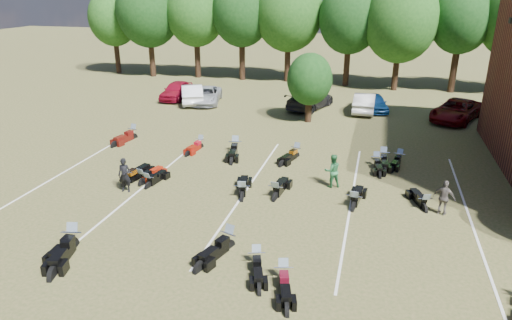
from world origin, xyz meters
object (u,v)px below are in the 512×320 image
(car_4, at_px, (375,103))
(motorcycle_14, at_px, (133,139))
(person_green, at_px, (332,171))
(car_0, at_px, (177,90))
(motorcycle_3, at_px, (257,266))
(motorcycle_7, at_px, (143,184))
(person_black, at_px, (125,175))
(person_grey, at_px, (444,198))

(car_4, relative_size, motorcycle_14, 1.61)
(person_green, xyz_separation_m, motorcycle_14, (-13.21, 4.17, -0.84))
(car_0, relative_size, motorcycle_14, 1.87)
(car_4, bearing_deg, motorcycle_3, -113.41)
(car_4, relative_size, motorcycle_7, 1.77)
(person_black, height_order, motorcycle_7, person_black)
(person_black, height_order, person_grey, person_black)
(car_0, xyz_separation_m, motorcycle_3, (13.26, -22.59, -0.76))
(person_black, xyz_separation_m, motorcycle_14, (-3.72, 7.32, -0.84))
(car_0, relative_size, car_4, 1.16)
(person_grey, bearing_deg, motorcycle_14, 3.58)
(motorcycle_3, bearing_deg, motorcycle_14, 115.96)
(person_grey, xyz_separation_m, motorcycle_14, (-18.15, 5.86, -0.79))
(motorcycle_7, xyz_separation_m, motorcycle_14, (-4.09, 6.37, 0.00))
(person_green, height_order, motorcycle_14, person_green)
(person_black, relative_size, motorcycle_7, 0.77)
(person_black, relative_size, person_grey, 1.06)
(person_black, relative_size, person_green, 1.00)
(motorcycle_3, bearing_deg, person_grey, 22.72)
(car_0, relative_size, person_grey, 2.83)
(person_green, height_order, motorcycle_7, person_green)
(person_grey, height_order, motorcycle_3, person_grey)
(car_4, height_order, person_grey, person_grey)
(person_black, xyz_separation_m, motorcycle_3, (7.69, -4.39, -0.84))
(motorcycle_7, height_order, motorcycle_14, motorcycle_14)
(motorcycle_7, bearing_deg, motorcycle_3, 155.58)
(car_4, bearing_deg, motorcycle_7, -136.27)
(person_black, distance_m, motorcycle_3, 8.89)
(person_grey, bearing_deg, motorcycle_7, 23.56)
(motorcycle_3, distance_m, motorcycle_7, 9.06)
(person_green, height_order, person_grey, person_green)
(car_0, xyz_separation_m, person_grey, (20.00, -16.73, 0.03))
(car_4, bearing_deg, motorcycle_14, -157.68)
(car_4, xyz_separation_m, motorcycle_3, (-3.45, -22.99, -0.66))
(motorcycle_7, bearing_deg, car_0, -59.26)
(person_green, height_order, motorcycle_3, person_green)
(car_4, xyz_separation_m, person_grey, (3.29, -17.13, 0.13))
(car_0, distance_m, motorcycle_7, 18.25)
(person_green, bearing_deg, car_4, -120.25)
(person_black, bearing_deg, person_green, 8.60)
(car_4, distance_m, person_green, 15.54)
(motorcycle_3, bearing_deg, motorcycle_7, 125.57)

